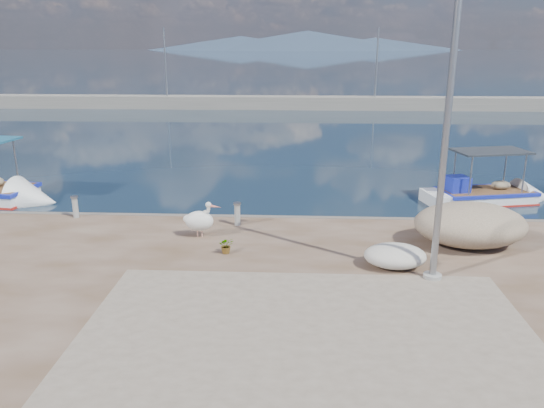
% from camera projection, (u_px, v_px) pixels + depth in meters
% --- Properties ---
extents(ground, '(1400.00, 1400.00, 0.00)m').
position_uv_depth(ground, '(264.00, 300.00, 12.88)').
color(ground, '#162635').
rests_on(ground, ground).
extents(quay_patch, '(9.00, 7.00, 0.01)m').
position_uv_depth(quay_patch, '(308.00, 351.00, 9.82)').
color(quay_patch, gray).
rests_on(quay_patch, quay).
extents(breakwater, '(120.00, 2.20, 7.50)m').
position_uv_depth(breakwater, '(291.00, 103.00, 50.96)').
color(breakwater, gray).
rests_on(breakwater, ground).
extents(mountains, '(370.00, 280.00, 22.00)m').
position_uv_depth(mountains, '(303.00, 42.00, 631.52)').
color(mountains, '#28384C').
rests_on(mountains, ground).
extents(boat_right, '(5.24, 2.67, 2.41)m').
position_uv_depth(boat_right, '(484.00, 197.00, 20.88)').
color(boat_right, white).
rests_on(boat_right, ground).
extents(pelican, '(1.15, 0.64, 1.10)m').
position_uv_depth(pelican, '(200.00, 220.00, 15.54)').
color(pelican, tan).
rests_on(pelican, quay).
extents(lamp_post, '(0.44, 0.96, 7.00)m').
position_uv_depth(lamp_post, '(445.00, 144.00, 11.99)').
color(lamp_post, gray).
rests_on(lamp_post, quay).
extents(bollard_near, '(0.24, 0.24, 0.74)m').
position_uv_depth(bollard_near, '(237.00, 213.00, 16.60)').
color(bollard_near, gray).
rests_on(bollard_near, quay).
extents(bollard_far, '(0.24, 0.24, 0.73)m').
position_uv_depth(bollard_far, '(75.00, 206.00, 17.33)').
color(bollard_far, gray).
rests_on(bollard_far, quay).
extents(potted_plant, '(0.48, 0.44, 0.45)m').
position_uv_depth(potted_plant, '(226.00, 245.00, 14.40)').
color(potted_plant, '#33722D').
rests_on(potted_plant, quay).
extents(net_pile_d, '(1.58, 1.19, 0.59)m').
position_uv_depth(net_pile_d, '(395.00, 256.00, 13.49)').
color(net_pile_d, silver).
rests_on(net_pile_d, quay).
extents(net_pile_c, '(3.11, 2.22, 1.22)m').
position_uv_depth(net_pile_c, '(470.00, 225.00, 14.87)').
color(net_pile_c, tan).
rests_on(net_pile_c, quay).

